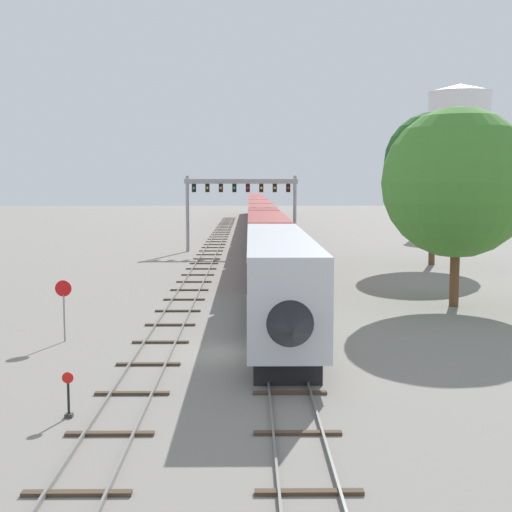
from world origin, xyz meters
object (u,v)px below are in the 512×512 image
stop_sign (64,302)px  trackside_tree_left (457,183)px  signal_gantry (241,195)px  trackside_tree_mid (434,162)px  switch_stand (69,401)px  passenger_train (259,217)px  water_tower (459,117)px

stop_sign → trackside_tree_left: bearing=24.1°
signal_gantry → trackside_tree_mid: bearing=-36.3°
switch_stand → trackside_tree_left: 27.78m
switch_stand → stop_sign: size_ratio=0.51×
signal_gantry → stop_sign: 44.36m
passenger_train → stop_sign: passenger_train is taller
stop_sign → trackside_tree_left: 23.49m
switch_stand → stop_sign: stop_sign is taller
passenger_train → stop_sign: 67.50m
stop_sign → trackside_tree_mid: size_ratio=0.21×
stop_sign → water_tower: bearing=62.4°
water_tower → switch_stand: bearing=-113.2°
signal_gantry → switch_stand: bearing=-95.1°
trackside_tree_left → signal_gantry: bearing=111.0°
signal_gantry → trackside_tree_mid: trackside_tree_mid is taller
passenger_train → switch_stand: (-7.10, -77.50, -2.09)m
passenger_train → trackside_tree_left: (10.85, -57.42, 4.73)m
signal_gantry → passenger_train: bearing=84.5°
signal_gantry → stop_sign: bearing=-100.1°
switch_stand → passenger_train: bearing=84.8°
passenger_train → signal_gantry: size_ratio=12.45×
passenger_train → trackside_tree_mid: trackside_tree_mid is taller
stop_sign → trackside_tree_mid: trackside_tree_mid is taller
trackside_tree_left → stop_sign: bearing=-155.9°
passenger_train → stop_sign: (-10.00, -66.75, -0.74)m
passenger_train → switch_stand: size_ratio=103.17×
stop_sign → trackside_tree_left: (20.85, 9.33, 5.47)m
trackside_tree_left → trackside_tree_mid: (4.17, 21.44, 1.87)m
water_tower → trackside_tree_mid: water_tower is taller
water_tower → stop_sign: 90.17m
water_tower → trackside_tree_left: water_tower is taller
switch_stand → stop_sign: bearing=105.1°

